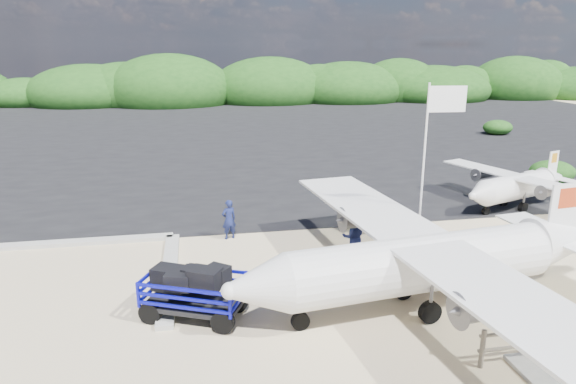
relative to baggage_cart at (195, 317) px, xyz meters
The scene contains 12 objects.
ground 3.94m from the baggage_cart, 20.78° to the left, with size 160.00×160.00×0.00m, color beige.
asphalt_apron 31.61m from the baggage_cart, 83.32° to the left, with size 90.00×50.00×0.04m, color #B2B2B2, non-canonical shape.
lagoon 6.06m from the baggage_cart, 151.44° to the left, with size 9.00×7.00×0.40m, color #B2B2B2, non-canonical shape.
vegetation_band 56.52m from the baggage_cart, 86.27° to the left, with size 124.00×8.00×4.40m, color #B2B2B2, non-canonical shape.
baggage_cart is the anchor object (origin of this frame).
flagpole 7.88m from the baggage_cart, 15.78° to the left, with size 1.25×0.52×6.26m, color white, non-canonical shape.
signboard 7.26m from the baggage_cart, ahead, with size 1.77×0.17×1.45m, color brown, non-canonical shape.
crew_a 6.15m from the baggage_cart, 76.84° to the left, with size 0.58×0.38×1.60m, color #151D4F.
crew_b 6.47m from the baggage_cart, 29.08° to the left, with size 0.82×0.64×1.69m, color #151D4F.
crew_c 9.00m from the baggage_cart, 37.50° to the left, with size 1.01×0.42×1.72m, color #151D4F.
aircraft_large 30.27m from the baggage_cart, 43.84° to the left, with size 14.40×14.40×4.32m, color #B2B2B2, non-canonical shape.
aircraft_small 37.79m from the baggage_cart, 102.89° to the left, with size 6.59×6.59×2.37m, color #B2B2B2, non-canonical shape.
Camera 1 is at (-3.42, -14.60, 7.42)m, focal length 32.00 mm.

